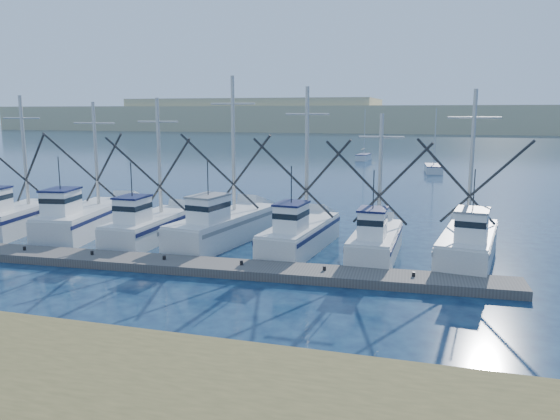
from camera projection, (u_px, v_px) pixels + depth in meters
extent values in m
plane|color=#0B1934|center=(293.00, 330.00, 19.32)|extent=(500.00, 500.00, 0.00)
cube|color=#56524D|center=(183.00, 265.00, 26.77)|extent=(31.51, 3.56, 0.42)
cube|color=tan|center=(428.00, 119.00, 216.93)|extent=(360.00, 60.00, 10.00)
cube|color=silver|center=(17.00, 220.00, 34.95)|extent=(3.47, 6.99, 1.53)
cylinder|color=#B7B2A8|center=(24.00, 152.00, 35.26)|extent=(0.22, 0.22, 7.13)
cube|color=silver|center=(86.00, 221.00, 34.65)|extent=(4.07, 8.97, 1.55)
cube|color=white|center=(61.00, 203.00, 32.29)|extent=(1.89, 2.33, 1.50)
cylinder|color=#B7B2A8|center=(96.00, 155.00, 35.32)|extent=(0.22, 0.22, 6.71)
cube|color=silver|center=(151.00, 229.00, 32.84)|extent=(2.49, 7.65, 1.36)
cube|color=white|center=(133.00, 211.00, 30.74)|extent=(1.42, 1.87, 1.50)
cylinder|color=#B7B2A8|center=(159.00, 157.00, 33.32)|extent=(0.22, 0.22, 7.10)
cube|color=silver|center=(225.00, 229.00, 32.33)|extent=(4.04, 9.48, 1.56)
cube|color=white|center=(209.00, 210.00, 29.84)|extent=(1.82, 2.46, 1.50)
cylinder|color=#B7B2A8|center=(233.00, 145.00, 32.95)|extent=(0.22, 0.22, 8.18)
cube|color=silver|center=(301.00, 238.00, 30.45)|extent=(3.00, 8.12, 1.40)
cube|color=white|center=(291.00, 219.00, 28.27)|extent=(1.49, 2.05, 1.50)
cylinder|color=#B7B2A8|center=(307.00, 155.00, 30.93)|extent=(0.22, 0.22, 7.61)
cube|color=silver|center=(376.00, 245.00, 28.83)|extent=(2.28, 6.98, 1.34)
cube|color=white|center=(372.00, 226.00, 26.89)|extent=(1.29, 1.71, 1.50)
cylinder|color=#B7B2A8|center=(380.00, 172.00, 29.28)|extent=(0.22, 0.22, 6.20)
cube|color=silver|center=(468.00, 248.00, 27.96)|extent=(3.46, 8.09, 1.51)
cube|color=white|center=(472.00, 227.00, 25.80)|extent=(1.64, 2.09, 1.50)
cylinder|color=#B7B2A8|center=(472.00, 160.00, 28.45)|extent=(0.22, 0.22, 7.28)
cube|color=silver|center=(433.00, 169.00, 69.56)|extent=(2.41, 5.40, 0.90)
cylinder|color=#B7B2A8|center=(435.00, 137.00, 69.13)|extent=(0.12, 0.12, 7.20)
cube|color=silver|center=(364.00, 157.00, 87.61)|extent=(2.07, 4.82, 0.90)
cylinder|color=#B7B2A8|center=(365.00, 132.00, 87.18)|extent=(0.12, 0.12, 7.20)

